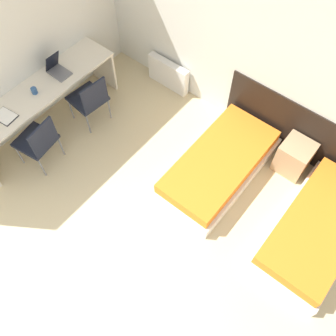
{
  "coord_description": "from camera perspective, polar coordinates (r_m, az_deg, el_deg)",
  "views": [
    {
      "loc": [
        1.58,
        0.06,
        4.59
      ],
      "look_at": [
        0.0,
        2.01,
        0.55
      ],
      "focal_mm": 40.0,
      "sensor_mm": 36.0,
      "label": 1
    }
  ],
  "objects": [
    {
      "name": "ground_plane",
      "position": [
        4.85,
        -16.0,
        -19.44
      ],
      "size": [
        20.0,
        20.0,
        0.0
      ],
      "primitive_type": "plane",
      "color": "beige"
    },
    {
      "name": "wall_back",
      "position": [
        5.1,
        12.42,
        17.35
      ],
      "size": [
        5.81,
        0.05,
        2.7
      ],
      "color": "silver",
      "rests_on": "ground_plane"
    },
    {
      "name": "wall_left",
      "position": [
        5.45,
        -22.62,
        17.07
      ],
      "size": [
        0.05,
        4.65,
        2.7
      ],
      "color": "silver",
      "rests_on": "ground_plane"
    },
    {
      "name": "headboard_panel",
      "position": [
        5.48,
        20.41,
        4.43
      ],
      "size": [
        2.54,
        0.03,
        0.92
      ],
      "color": "black",
      "rests_on": "ground_plane"
    },
    {
      "name": "bed_near_window",
      "position": [
        5.26,
        7.75,
        0.43
      ],
      "size": [
        0.93,
        1.87,
        0.38
      ],
      "color": "silver",
      "rests_on": "ground_plane"
    },
    {
      "name": "bed_near_door",
      "position": [
        5.13,
        21.79,
        -8.6
      ],
      "size": [
        0.93,
        1.87,
        0.38
      ],
      "color": "silver",
      "rests_on": "ground_plane"
    },
    {
      "name": "nightstand",
      "position": [
        5.49,
        18.66,
        1.63
      ],
      "size": [
        0.42,
        0.41,
        0.51
      ],
      "color": "tan",
      "rests_on": "ground_plane"
    },
    {
      "name": "radiator",
      "position": [
        6.25,
        0.05,
        14.11
      ],
      "size": [
        0.74,
        0.12,
        0.49
      ],
      "color": "silver",
      "rests_on": "ground_plane"
    },
    {
      "name": "desk",
      "position": [
        5.68,
        -18.74,
        10.09
      ],
      "size": [
        0.59,
        2.41,
        0.77
      ],
      "color": "beige",
      "rests_on": "ground_plane"
    },
    {
      "name": "chair_near_laptop",
      "position": [
        5.66,
        -11.85,
        10.39
      ],
      "size": [
        0.52,
        0.52,
        0.88
      ],
      "rotation": [
        0.0,
        0.0,
        -0.1
      ],
      "color": "black",
      "rests_on": "ground_plane"
    },
    {
      "name": "chair_near_notebook",
      "position": [
        5.35,
        -19.19,
        4.03
      ],
      "size": [
        0.54,
        0.54,
        0.88
      ],
      "rotation": [
        0.0,
        0.0,
        0.15
      ],
      "color": "black",
      "rests_on": "ground_plane"
    },
    {
      "name": "laptop",
      "position": [
        5.7,
        -16.56,
        14.29
      ],
      "size": [
        0.32,
        0.23,
        0.31
      ],
      "rotation": [
        0.0,
        0.0,
        -0.01
      ],
      "color": "slate",
      "rests_on": "desk"
    },
    {
      "name": "open_notebook",
      "position": [
        5.4,
        -23.57,
        7.24
      ],
      "size": [
        0.32,
        0.25,
        0.02
      ],
      "rotation": [
        0.0,
        0.0,
        0.12
      ],
      "color": "black",
      "rests_on": "desk"
    },
    {
      "name": "mug",
      "position": [
        5.52,
        -19.72,
        11.03
      ],
      "size": [
        0.08,
        0.08,
        0.09
      ],
      "color": "#2D5184",
      "rests_on": "desk"
    }
  ]
}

